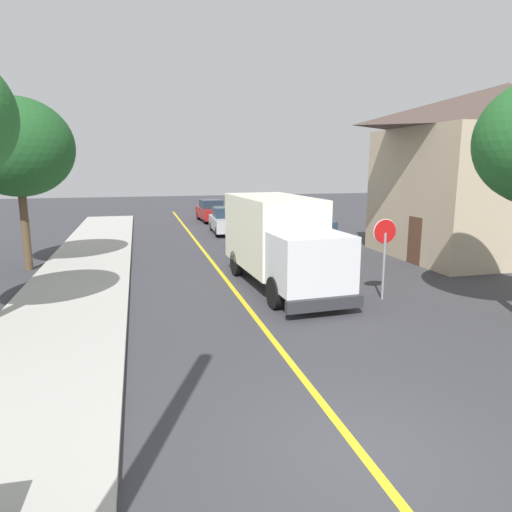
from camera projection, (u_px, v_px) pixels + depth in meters
ground_plane at (362, 455)px, 7.03m from camera, size 120.00×120.00×0.00m
sidewalk_curb at (34, 375)px, 9.51m from camera, size 3.60×60.00×0.15m
centre_line_yellow at (232, 288)px, 16.53m from camera, size 0.16×56.00×0.01m
box_truck at (279, 238)px, 16.53m from camera, size 2.79×7.30×3.20m
parked_car_near at (251, 236)px, 23.25m from camera, size 1.87×4.43×1.67m
parked_car_mid at (226, 221)px, 29.51m from camera, size 1.98×4.47×1.67m
parked_car_far at (212, 211)px, 35.74m from camera, size 2.01×4.48×1.67m
parked_van_across at (314, 238)px, 22.73m from camera, size 1.90×4.44×1.67m
stop_sign at (385, 244)px, 14.80m from camera, size 0.80×0.10×2.65m
house_across_street at (500, 168)px, 21.86m from camera, size 11.02×7.74×8.04m
street_tree_down_block at (17, 148)px, 18.40m from camera, size 4.39×4.39×7.01m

